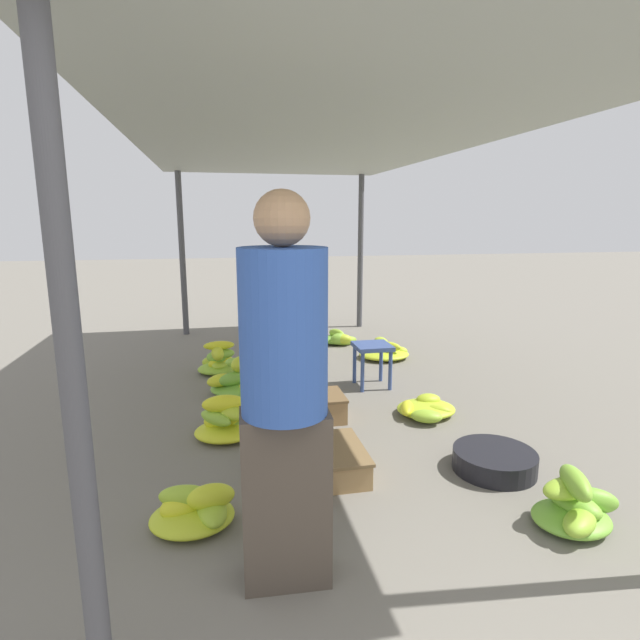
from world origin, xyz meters
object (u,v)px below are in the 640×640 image
(basin_black, at_px, (494,461))
(banana_pile_left_0, at_px, (195,509))
(stool, at_px, (372,353))
(banana_pile_right_0, at_px, (339,339))
(banana_pile_left_1, at_px, (228,421))
(banana_pile_right_1, at_px, (575,506))
(crate_near, at_px, (320,406))
(crate_mid, at_px, (321,461))
(banana_pile_left_3, at_px, (239,382))
(banana_pile_right_2, at_px, (385,352))
(vendor_foreground, at_px, (284,391))
(banana_pile_right_3, at_px, (425,409))
(banana_pile_left_2, at_px, (219,362))

(basin_black, xyz_separation_m, banana_pile_left_0, (-1.85, -0.21, 0.02))
(stool, xyz_separation_m, banana_pile_left_0, (-1.59, -1.95, -0.25))
(banana_pile_right_0, bearing_deg, banana_pile_left_1, -120.20)
(basin_black, xyz_separation_m, banana_pile_right_1, (0.09, -0.62, 0.05))
(crate_near, bearing_deg, crate_mid, -101.34)
(banana_pile_left_3, xyz_separation_m, banana_pile_right_2, (1.72, 0.87, -0.03))
(banana_pile_left_1, distance_m, banana_pile_left_3, 0.92)
(banana_pile_left_1, relative_size, banana_pile_right_2, 0.84)
(vendor_foreground, bearing_deg, banana_pile_right_0, 72.98)
(vendor_foreground, xyz_separation_m, stool, (1.17, 2.44, -0.55))
(banana_pile_right_1, height_order, crate_near, banana_pile_right_1)
(banana_pile_right_1, bearing_deg, banana_pile_right_2, 88.31)
(vendor_foreground, relative_size, banana_pile_left_3, 2.76)
(crate_mid, bearing_deg, banana_pile_left_0, -153.18)
(stool, bearing_deg, basin_black, -81.23)
(banana_pile_left_0, bearing_deg, basin_black, 6.33)
(basin_black, height_order, banana_pile_left_1, banana_pile_left_1)
(banana_pile_right_2, distance_m, banana_pile_right_3, 1.74)
(stool, relative_size, banana_pile_right_1, 0.82)
(banana_pile_right_0, bearing_deg, banana_pile_left_2, -148.54)
(stool, bearing_deg, vendor_foreground, -115.62)
(stool, bearing_deg, banana_pile_right_0, 86.98)
(banana_pile_left_3, bearing_deg, banana_pile_left_0, -99.05)
(vendor_foreground, distance_m, banana_pile_left_2, 3.28)
(vendor_foreground, height_order, basin_black, vendor_foreground)
(banana_pile_left_2, xyz_separation_m, banana_pile_right_3, (1.65, -1.53, -0.06))
(basin_black, bearing_deg, banana_pile_right_0, 93.02)
(stool, bearing_deg, banana_pile_left_3, 177.41)
(banana_pile_right_1, bearing_deg, banana_pile_left_3, 123.92)
(basin_black, distance_m, crate_mid, 1.11)
(stool, height_order, crate_mid, stool)
(banana_pile_right_1, xyz_separation_m, banana_pile_right_2, (0.10, 3.29, -0.04))
(vendor_foreground, bearing_deg, basin_black, 25.97)
(crate_near, bearing_deg, banana_pile_right_2, 55.36)
(vendor_foreground, relative_size, crate_near, 4.48)
(banana_pile_left_1, bearing_deg, banana_pile_left_0, -100.52)
(banana_pile_right_2, bearing_deg, crate_mid, -117.31)
(banana_pile_right_3, bearing_deg, banana_pile_left_1, -177.75)
(banana_pile_right_1, bearing_deg, basin_black, 98.36)
(banana_pile_left_2, bearing_deg, banana_pile_left_3, -75.44)
(banana_pile_left_0, bearing_deg, banana_pile_right_2, 54.57)
(vendor_foreground, height_order, stool, vendor_foreground)
(banana_pile_left_1, distance_m, crate_near, 0.76)
(banana_pile_right_3, bearing_deg, banana_pile_right_0, 92.78)
(banana_pile_right_0, xyz_separation_m, banana_pile_right_1, (0.27, -4.03, 0.04))
(banana_pile_left_0, height_order, banana_pile_right_2, banana_pile_right_2)
(stool, height_order, crate_near, stool)
(banana_pile_left_3, height_order, crate_mid, banana_pile_left_3)
(banana_pile_right_2, bearing_deg, crate_near, -124.64)
(banana_pile_right_3, distance_m, crate_mid, 1.29)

